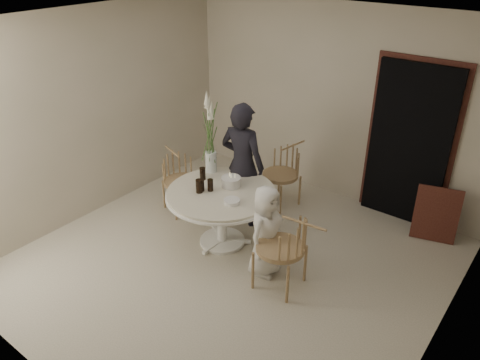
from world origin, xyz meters
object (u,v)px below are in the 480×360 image
Objects in this scene: chair_right at (291,244)px; chair_far at (287,166)px; chair_left at (177,173)px; birthday_cake at (231,182)px; table at (221,199)px; girl at (242,165)px; flower_vase at (210,139)px; boy at (266,231)px.

chair_far is at bearing -150.69° from chair_right.
chair_left is 1.09m from birthday_cake.
birthday_cake is at bearing 86.98° from table.
girl is at bearing 101.26° from table.
table is at bearing -36.89° from flower_vase.
girl is at bearing -93.87° from chair_far.
table is 0.80× the size of girl.
chair_far is 1.05× the size of chair_left.
girl is at bearing -53.96° from chair_left.
chair_right is at bearing -19.82° from birthday_cake.
chair_left is (-2.17, 0.53, -0.05)m from chair_right.
birthday_cake reaches higher than chair_far.
flower_vase is at bearing 63.40° from boy.
chair_right is (1.05, -1.56, 0.03)m from chair_far.
chair_right is 0.86× the size of flower_vase.
flower_vase is (-0.33, -0.23, 0.34)m from girl.
flower_vase is (-1.18, 0.47, 0.63)m from boy.
chair_far is at bearing 86.85° from birthday_cake.
chair_far is 0.52× the size of girl.
flower_vase is at bearing 28.32° from girl.
table is at bearing -93.02° from birthday_cake.
girl is at bearing 45.76° from boy.
chair_right is at bearing 140.91° from girl.
girl reaches higher than chair_right.
chair_left is (-1.11, -1.04, -0.02)m from chair_far.
boy reaches higher than table.
table is 1.46× the size of chair_right.
chair_right is at bearing -19.60° from flower_vase.
girl reaches higher than chair_left.
chair_right is 1.76m from flower_vase.
girl is 0.53m from flower_vase.
chair_left is at bearing 163.88° from table.
boy is (0.74, -0.14, -0.07)m from table.
flower_vase is (-0.51, -1.01, 0.61)m from chair_far.
girl is (0.93, 0.26, 0.29)m from chair_left.
chair_left is 1.01m from girl.
girl is at bearing 34.96° from flower_vase.
girl reaches higher than table.
table is 0.78m from flower_vase.
flower_vase is (-0.44, 0.33, 0.56)m from table.
chair_left is at bearing 173.19° from birthday_cake.
chair_left is 0.50× the size of girl.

